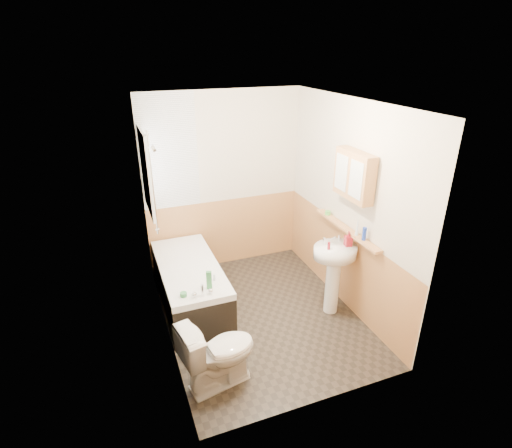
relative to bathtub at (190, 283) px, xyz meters
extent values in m
plane|color=black|center=(0.73, -0.55, -0.29)|extent=(2.80, 2.80, 0.00)
plane|color=white|center=(0.73, -0.55, 2.21)|extent=(2.80, 2.80, 0.00)
cube|color=beige|center=(0.73, 0.86, 0.96)|extent=(2.20, 0.02, 2.50)
cube|color=beige|center=(0.73, -1.96, 0.96)|extent=(2.20, 0.02, 2.50)
cube|color=beige|center=(-0.38, -0.55, 0.96)|extent=(0.02, 2.80, 2.50)
cube|color=beige|center=(1.84, -0.55, 0.96)|extent=(0.02, 2.80, 2.50)
cube|color=tan|center=(1.82, -0.55, 0.21)|extent=(0.01, 2.80, 1.00)
cube|color=tan|center=(0.73, -1.94, 0.21)|extent=(2.20, 0.01, 1.00)
cube|color=tan|center=(0.73, 0.84, 0.21)|extent=(2.20, 0.01, 1.00)
cube|color=white|center=(-0.36, -0.55, 0.96)|extent=(0.01, 2.80, 2.50)
cube|color=white|center=(0.00, 0.84, 1.46)|extent=(0.75, 0.01, 1.50)
cube|color=white|center=(-0.34, 0.40, 1.36)|extent=(0.03, 0.79, 0.99)
cube|color=white|center=(-0.32, 0.40, 1.36)|extent=(0.01, 0.70, 0.90)
cube|color=white|center=(-0.32, 0.40, 1.36)|extent=(0.01, 0.04, 0.90)
cube|color=black|center=(0.00, 0.00, -0.05)|extent=(0.70, 1.60, 0.47)
cube|color=white|center=(0.00, 0.00, 0.22)|extent=(0.70, 1.60, 0.08)
cube|color=white|center=(0.00, 0.00, 0.21)|extent=(0.56, 1.46, 0.04)
cylinder|color=silver|center=(0.00, -0.70, 0.33)|extent=(0.04, 0.04, 0.14)
sphere|color=silver|center=(-0.09, -0.70, 0.30)|extent=(0.06, 0.06, 0.06)
sphere|color=silver|center=(0.09, -0.70, 0.30)|extent=(0.06, 0.06, 0.06)
cylinder|color=silver|center=(-0.32, 0.02, 1.33)|extent=(0.02, 0.02, 1.18)
cylinder|color=silver|center=(-0.32, 0.02, 0.79)|extent=(0.04, 0.04, 0.02)
cylinder|color=silver|center=(-0.32, 0.02, 1.87)|extent=(0.04, 0.04, 0.02)
cylinder|color=silver|center=(-0.27, 0.02, 1.72)|extent=(0.07, 0.08, 0.09)
imported|color=white|center=(-0.03, -1.40, 0.07)|extent=(0.80, 0.55, 0.72)
cylinder|color=white|center=(1.57, -0.78, 0.07)|extent=(0.17, 0.17, 0.72)
ellipsoid|color=white|center=(1.57, -0.78, 0.54)|extent=(0.52, 0.42, 0.14)
cylinder|color=silver|center=(1.47, -0.68, 0.65)|extent=(0.03, 0.03, 0.08)
cylinder|color=silver|center=(1.67, -0.68, 0.65)|extent=(0.03, 0.03, 0.08)
cylinder|color=silver|center=(1.57, -0.70, 0.68)|extent=(0.02, 0.11, 0.09)
cube|color=tan|center=(1.77, -0.66, 0.74)|extent=(0.10, 1.26, 0.03)
cube|color=tan|center=(1.75, -0.74, 1.42)|extent=(0.14, 0.59, 0.53)
cube|color=silver|center=(1.67, -0.88, 1.42)|extent=(0.01, 0.23, 0.40)
cube|color=silver|center=(1.67, -0.60, 1.42)|extent=(0.01, 0.23, 0.40)
cylinder|color=#19339E|center=(1.77, -1.00, 0.83)|extent=(0.05, 0.05, 0.15)
cone|color=silver|center=(1.77, -0.86, 0.86)|extent=(0.04, 0.04, 0.21)
cylinder|color=#59C647|center=(1.77, -0.23, 0.78)|extent=(0.08, 0.08, 0.05)
imported|color=maroon|center=(1.71, -0.81, 0.65)|extent=(0.11, 0.19, 0.08)
cylinder|color=maroon|center=(1.45, -0.81, 0.65)|extent=(0.03, 0.03, 0.09)
cube|color=#388447|center=(0.11, -0.59, 0.37)|extent=(0.07, 0.05, 0.22)
cylinder|color=#388447|center=(-0.19, -0.64, 0.29)|extent=(0.08, 0.08, 0.05)
cylinder|color=silver|center=(0.20, -0.45, 0.30)|extent=(0.03, 0.03, 0.08)
camera|label=1|loc=(-0.75, -4.25, 2.73)|focal=28.00mm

